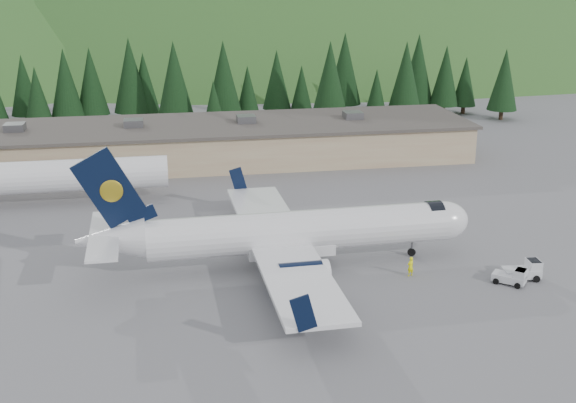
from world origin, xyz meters
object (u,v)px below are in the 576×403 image
Objects in this scene: second_airliner at (40,176)px; ramp_worker at (410,266)px; baggage_tug_a at (525,270)px; baggage_tug_b at (512,277)px; airliner at (289,233)px; terminal_building at (210,142)px.

second_airliner reaches higher than ramp_worker.
second_airliner reaches higher than baggage_tug_a.
ramp_worker is (-7.79, 3.12, 0.23)m from baggage_tug_b.
airliner is at bearing -44.91° from ramp_worker.
terminal_building is (-3.99, 38.02, -0.45)m from airliner.
terminal_building is 41.01× the size of ramp_worker.
baggage_tug_a is 0.04× the size of terminal_building.
baggage_tug_a is at bearing 143.77° from ramp_worker.
terminal_building is at bearing 156.51° from baggage_tug_b.
ramp_worker is at bearing -37.69° from second_airliner.
second_airliner is at bearing -60.24° from ramp_worker.
baggage_tug_b is at bearing -23.28° from airliner.
airliner is 20.30m from baggage_tug_a.
second_airliner reaches higher than baggage_tug_b.
terminal_building is at bearing 94.84° from airliner.
baggage_tug_b is 8.39m from ramp_worker.
baggage_tug_a is 50.05m from terminal_building.
baggage_tug_b is (-1.54, -0.85, -0.10)m from baggage_tug_a.
baggage_tug_b is at bearing -64.44° from terminal_building.
ramp_worker reaches higher than baggage_tug_a.
baggage_tug_b is (17.61, -7.16, -2.44)m from airliner.
airliner is at bearing -161.17° from baggage_tug_b.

